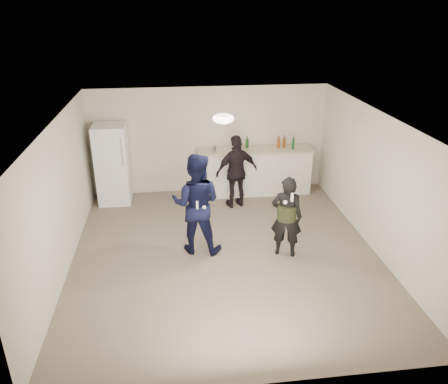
{
  "coord_description": "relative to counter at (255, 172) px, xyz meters",
  "views": [
    {
      "loc": [
        -0.88,
        -6.81,
        4.27
      ],
      "look_at": [
        0.0,
        0.2,
        1.15
      ],
      "focal_mm": 35.0,
      "sensor_mm": 36.0,
      "label": 1
    }
  ],
  "objects": [
    {
      "name": "ceiling_dome",
      "position": [
        -1.04,
        -2.37,
        1.93
      ],
      "size": [
        0.36,
        0.36,
        0.16
      ],
      "primitive_type": "ellipsoid",
      "color": "white",
      "rests_on": "ceiling"
    },
    {
      "name": "woman",
      "position": [
        0.03,
        -2.8,
        0.23
      ],
      "size": [
        0.64,
        0.52,
        1.52
      ],
      "primitive_type": "imported",
      "rotation": [
        0.0,
        0.0,
        2.82
      ],
      "color": "black",
      "rests_on": "floor"
    },
    {
      "name": "wall_right",
      "position": [
        1.71,
        -2.67,
        0.72
      ],
      "size": [
        0.0,
        6.0,
        6.0
      ],
      "primitive_type": "plane",
      "rotation": [
        1.57,
        0.0,
        -1.57
      ],
      "color": "beige",
      "rests_on": "floor"
    },
    {
      "name": "wall_front",
      "position": [
        -1.04,
        -5.67,
        0.72
      ],
      "size": [
        6.0,
        0.0,
        6.0
      ],
      "primitive_type": "plane",
      "rotation": [
        -1.57,
        0.0,
        0.0
      ],
      "color": "beige",
      "rests_on": "floor"
    },
    {
      "name": "fridge_handle",
      "position": [
        -2.98,
        -0.44,
        0.78
      ],
      "size": [
        0.02,
        0.02,
        0.6
      ],
      "primitive_type": "cylinder",
      "color": "silver",
      "rests_on": "fridge"
    },
    {
      "name": "counter_top",
      "position": [
        0.0,
        0.0,
        0.55
      ],
      "size": [
        2.68,
        0.64,
        0.04
      ],
      "primitive_type": "cube",
      "color": "beige",
      "rests_on": "counter"
    },
    {
      "name": "wall_back",
      "position": [
        -1.04,
        0.33,
        0.72
      ],
      "size": [
        6.0,
        0.0,
        6.0
      ],
      "primitive_type": "plane",
      "rotation": [
        1.57,
        0.0,
        0.0
      ],
      "color": "beige",
      "rests_on": "floor"
    },
    {
      "name": "bottle_cluster",
      "position": [
        0.36,
        0.06,
        0.67
      ],
      "size": [
        1.35,
        0.29,
        0.26
      ],
      "color": "#164D23",
      "rests_on": "counter_top"
    },
    {
      "name": "nunchuk_woman",
      "position": [
        -0.07,
        -3.02,
        0.62
      ],
      "size": [
        0.07,
        0.07,
        0.07
      ],
      "primitive_type": "sphere",
      "color": "white",
      "rests_on": "woman"
    },
    {
      "name": "camo_shorts",
      "position": [
        0.03,
        -2.8,
        0.32
      ],
      "size": [
        0.34,
        0.34,
        0.28
      ],
      "primitive_type": "cylinder",
      "color": "#2F3C1B",
      "rests_on": "woman"
    },
    {
      "name": "floor",
      "position": [
        -1.04,
        -2.67,
        -0.53
      ],
      "size": [
        6.0,
        6.0,
        0.0
      ],
      "primitive_type": "plane",
      "color": "#6B5B4C",
      "rests_on": "ground"
    },
    {
      "name": "wall_left",
      "position": [
        -3.79,
        -2.67,
        0.72
      ],
      "size": [
        0.0,
        6.0,
        6.0
      ],
      "primitive_type": "plane",
      "rotation": [
        1.57,
        0.0,
        1.57
      ],
      "color": "beige",
      "rests_on": "floor"
    },
    {
      "name": "nunchuk_man",
      "position": [
        -1.42,
        -2.7,
        0.45
      ],
      "size": [
        0.07,
        0.07,
        0.07
      ],
      "primitive_type": "sphere",
      "color": "white",
      "rests_on": "man"
    },
    {
      "name": "shaker",
      "position": [
        -0.97,
        -0.14,
        0.65
      ],
      "size": [
        0.08,
        0.08,
        0.17
      ],
      "primitive_type": "cylinder",
      "color": "#AAA9AE",
      "rests_on": "counter_top"
    },
    {
      "name": "remote_woman",
      "position": [
        0.03,
        -3.05,
        0.72
      ],
      "size": [
        0.04,
        0.04,
        0.15
      ],
      "primitive_type": "cube",
      "color": "white",
      "rests_on": "woman"
    },
    {
      "name": "ceiling",
      "position": [
        -1.04,
        -2.67,
        1.98
      ],
      "size": [
        6.0,
        6.0,
        0.0
      ],
      "primitive_type": "plane",
      "rotation": [
        3.14,
        0.0,
        0.0
      ],
      "color": "silver",
      "rests_on": "wall_back"
    },
    {
      "name": "remote_man",
      "position": [
        -1.54,
        -2.73,
        0.53
      ],
      "size": [
        0.04,
        0.04,
        0.15
      ],
      "primitive_type": "cube",
      "color": "silver",
      "rests_on": "man"
    },
    {
      "name": "man",
      "position": [
        -1.54,
        -2.45,
        0.41
      ],
      "size": [
        1.06,
        0.92,
        1.87
      ],
      "primitive_type": "imported",
      "rotation": [
        0.0,
        0.0,
        2.88
      ],
      "color": "#0E133D",
      "rests_on": "floor"
    },
    {
      "name": "counter",
      "position": [
        0.0,
        0.0,
        0.0
      ],
      "size": [
        2.6,
        0.56,
        1.05
      ],
      "primitive_type": "cube",
      "color": "white",
      "rests_on": "floor"
    },
    {
      "name": "fridge",
      "position": [
        -3.26,
        -0.07,
        0.38
      ],
      "size": [
        0.7,
        0.7,
        1.8
      ],
      "primitive_type": "cube",
      "color": "white",
      "rests_on": "floor"
    },
    {
      "name": "spectator",
      "position": [
        -0.54,
        -0.68,
        0.3
      ],
      "size": [
        1.03,
        0.63,
        1.65
      ],
      "primitive_type": "imported",
      "rotation": [
        0.0,
        0.0,
        3.4
      ],
      "color": "black",
      "rests_on": "floor"
    }
  ]
}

